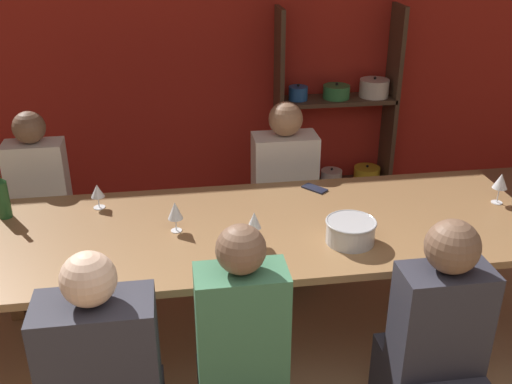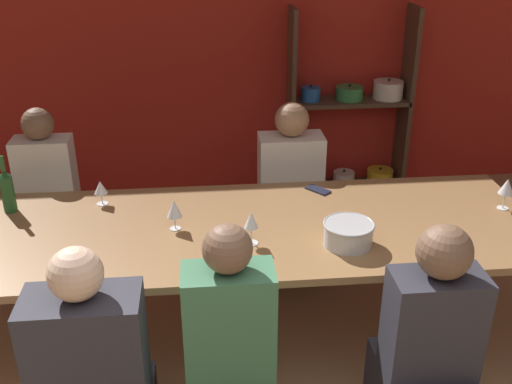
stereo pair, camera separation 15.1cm
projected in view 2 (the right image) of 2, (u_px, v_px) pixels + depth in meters
name	position (u px, v px, depth m)	size (l,w,h in m)	color
wall_back_red	(220.00, 35.00, 4.92)	(8.80, 0.06, 2.70)	red
shelf_unit	(349.00, 127.00, 5.17)	(1.03, 0.30, 1.59)	#4C3828
dining_table	(258.00, 237.00, 3.20)	(3.02, 1.06, 0.77)	olive
mixing_bowl	(348.00, 233.00, 2.97)	(0.26, 0.26, 0.12)	#B7BABC
wine_bottle_green	(7.00, 190.00, 3.27)	(0.07, 0.07, 0.33)	#1E4C23
wine_glass_red_a	(86.00, 262.00, 2.66)	(0.07, 0.07, 0.14)	white
wine_glass_empty_a	(101.00, 188.00, 3.36)	(0.08, 0.08, 0.14)	white
wine_glass_white_b	(507.00, 187.00, 3.30)	(0.08, 0.08, 0.18)	white
wine_glass_red_b	(174.00, 209.00, 3.09)	(0.08, 0.08, 0.17)	white
wine_glass_red_c	(251.00, 221.00, 2.95)	(0.07, 0.07, 0.18)	white
cell_phone	(318.00, 190.00, 3.57)	(0.15, 0.16, 0.01)	#1E2338
person_near_a	(425.00, 374.00, 2.63)	(0.39, 0.49, 1.17)	#2D2D38
person_far_a	(53.00, 219.00, 3.93)	(0.36, 0.45, 1.20)	#2D2D38
person_far_b	(290.00, 209.00, 4.09)	(0.42, 0.53, 1.18)	#2D2D38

